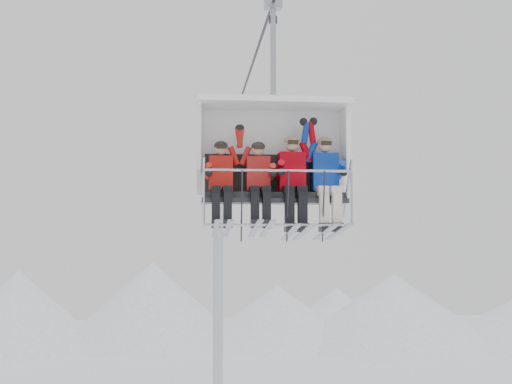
{
  "coord_description": "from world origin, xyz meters",
  "views": [
    {
      "loc": [
        -1.32,
        -13.81,
        9.27
      ],
      "look_at": [
        0.0,
        0.0,
        10.24
      ],
      "focal_mm": 45.0,
      "sensor_mm": 36.0,
      "label": 1
    }
  ],
  "objects": [
    {
      "name": "skier_far_left",
      "position": [
        -0.89,
        -3.26,
        10.2
      ],
      "size": [
        0.39,
        1.69,
        1.58
      ],
      "color": "red",
      "rests_on": "chairlift_carrier"
    },
    {
      "name": "chairlift_carrier",
      "position": [
        0.0,
        -2.95,
        10.72
      ],
      "size": [
        2.58,
        1.17,
        3.98
      ],
      "color": "black",
      "rests_on": "haul_cable"
    },
    {
      "name": "skier_center_left",
      "position": [
        -0.27,
        -3.26,
        10.2
      ],
      "size": [
        0.39,
        1.69,
        1.58
      ],
      "color": "red",
      "rests_on": "chairlift_carrier"
    },
    {
      "name": "haul_cable",
      "position": [
        0.0,
        0.0,
        13.3
      ],
      "size": [
        0.06,
        50.0,
        0.06
      ],
      "primitive_type": "cylinder",
      "rotation": [
        1.57,
        0.0,
        0.0
      ],
      "color": "#2D2D32",
      "rests_on": "lift_tower_left"
    },
    {
      "name": "skier_far_right",
      "position": [
        0.87,
        -3.25,
        10.24
      ],
      "size": [
        0.44,
        1.69,
        1.73
      ],
      "color": "#0E38AE",
      "rests_on": "chairlift_carrier"
    },
    {
      "name": "skier_center_right",
      "position": [
        0.31,
        -3.25,
        10.24
      ],
      "size": [
        0.44,
        1.69,
        1.74
      ],
      "color": "#B7010F",
      "rests_on": "chairlift_carrier"
    },
    {
      "name": "ridgeline",
      "position": [
        -1.58,
        42.05,
        2.84
      ],
      "size": [
        72.0,
        21.0,
        7.0
      ],
      "color": "silver",
      "rests_on": "ground"
    },
    {
      "name": "lift_tower_right",
      "position": [
        0.0,
        22.0,
        5.78
      ],
      "size": [
        2.0,
        1.8,
        13.48
      ],
      "color": "#B8BBC0",
      "rests_on": "ground"
    }
  ]
}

